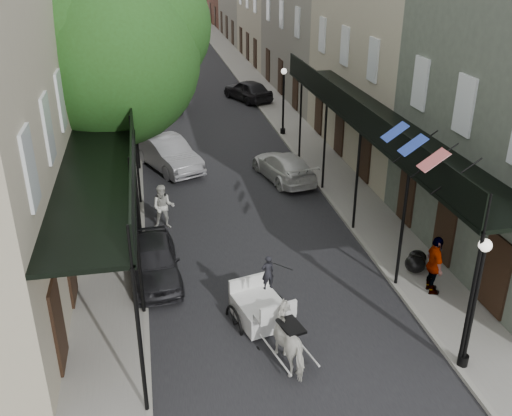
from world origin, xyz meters
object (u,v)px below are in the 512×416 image
tree_near (121,47)px  lamppost_right_far (283,100)px  horse (292,340)px  pedestrian_walking (163,207)px  car_left_far (159,101)px  car_right_far (248,90)px  car_right_near (284,166)px  tree_far (126,20)px  pedestrian_sidewalk_right (435,265)px  lamppost_right_near (474,303)px  pedestrian_sidewalk_left (125,131)px  lamppost_left (135,199)px  car_left_near (154,260)px  carriage (255,288)px  car_left_mid (168,154)px

tree_near → lamppost_right_far: 12.24m
horse → pedestrian_walking: 9.03m
car_left_far → tree_near: bearing=-111.9°
horse → car_right_far: size_ratio=0.41×
lamppost_right_far → horse: bearing=-102.8°
car_right_near → car_right_far: car_right_far is taller
tree_far → pedestrian_sidewalk_right: 25.07m
tree_far → pedestrian_sidewalk_right: bearing=-68.2°
lamppost_right_near → pedestrian_sidewalk_right: size_ratio=1.92×
pedestrian_sidewalk_left → lamppost_left: bearing=58.1°
pedestrian_walking → car_left_near: 3.65m
car_right_far → carriage: bearing=57.7°
tree_near → pedestrian_sidewalk_left: (-0.48, 7.24, -5.49)m
lamppost_left → car_left_mid: bearing=79.4°
carriage → car_left_mid: size_ratio=0.53×
pedestrian_sidewalk_left → car_right_near: size_ratio=0.40×
tree_near → pedestrian_sidewalk_right: bearing=-44.3°
tree_near → horse: (3.99, -11.12, -5.74)m
lamppost_right_far → car_left_near: size_ratio=0.94×
tree_near → lamppost_right_near: tree_near is taller
carriage → pedestrian_sidewalk_right: carriage is taller
pedestrian_walking → car_left_near: (-0.49, -3.61, -0.22)m
lamppost_left → lamppost_right_far: same height
lamppost_left → car_left_far: lamppost_left is taller
tree_near → lamppost_right_near: (8.30, -12.18, -4.44)m
tree_near → car_left_far: tree_near is taller
tree_near → tree_far: (-0.05, 14.00, -0.65)m
tree_far → lamppost_left: size_ratio=2.32×
pedestrian_walking → pedestrian_sidewalk_right: bearing=-30.9°
car_left_near → car_left_far: bearing=84.4°
car_left_far → lamppost_left: bearing=-110.2°
car_left_near → car_left_mid: size_ratio=0.84×
tree_near → car_right_far: size_ratio=2.24×
pedestrian_walking → car_left_far: (0.51, 16.97, -0.24)m
lamppost_left → carriage: 5.85m
lamppost_left → pedestrian_sidewalk_right: (8.98, -4.68, -0.96)m
tree_near → car_left_near: (0.60, -6.18, -5.82)m
pedestrian_sidewalk_right → car_left_mid: (-7.48, 12.68, -0.31)m
pedestrian_sidewalk_left → car_left_mid: 4.00m
tree_far → car_left_mid: size_ratio=1.83×
pedestrian_sidewalk_right → car_left_far: bearing=26.7°
lamppost_left → car_left_mid: lamppost_left is taller
lamppost_right_near → pedestrian_walking: 12.07m
tree_near → car_right_far: (7.75, 15.97, -5.76)m
car_left_near → car_right_near: size_ratio=0.90×
pedestrian_walking → car_left_mid: size_ratio=0.38×
car_left_mid → car_right_far: car_left_mid is taller
lamppost_right_near → car_left_far: size_ratio=0.80×
lamppost_left → horse: 8.06m
tree_far → carriage: size_ratio=3.45×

